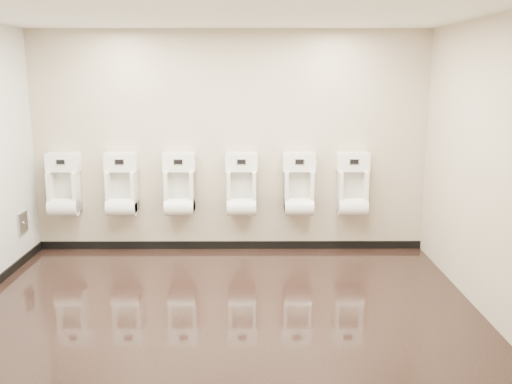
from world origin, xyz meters
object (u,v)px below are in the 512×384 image
at_px(urinal_1, 122,189).
at_px(urinal_2, 179,189).
at_px(access_panel, 23,223).
at_px(urinal_4, 299,189).
at_px(urinal_5, 353,189).
at_px(urinal_0, 64,189).
at_px(urinal_3, 242,189).

xyz_separation_m(urinal_1, urinal_2, (0.73, 0.00, 0.00)).
xyz_separation_m(access_panel, urinal_4, (3.36, 0.41, 0.33)).
distance_m(urinal_1, urinal_5, 2.92).
bearing_deg(urinal_4, access_panel, -173.01).
bearing_deg(urinal_5, urinal_0, 180.00).
distance_m(urinal_4, urinal_5, 0.68).
distance_m(access_panel, urinal_4, 3.40).
relative_size(urinal_0, urinal_1, 1.00).
distance_m(access_panel, urinal_5, 4.07).
height_order(urinal_2, urinal_4, same).
distance_m(urinal_0, urinal_3, 2.25).
relative_size(urinal_3, urinal_4, 1.00).
bearing_deg(urinal_3, urinal_2, 180.00).
xyz_separation_m(urinal_0, urinal_1, (0.73, 0.00, 0.00)).
bearing_deg(urinal_5, urinal_1, 180.00).
bearing_deg(urinal_1, urinal_2, 0.00).
xyz_separation_m(urinal_2, urinal_5, (2.19, 0.00, 0.00)).
relative_size(urinal_3, urinal_5, 1.00).
relative_size(urinal_4, urinal_5, 1.00).
bearing_deg(urinal_0, urinal_5, 0.00).
xyz_separation_m(urinal_1, urinal_4, (2.24, 0.00, 0.00)).
bearing_deg(urinal_5, urinal_3, 180.00).
relative_size(urinal_2, urinal_3, 1.00).
bearing_deg(urinal_2, urinal_4, 0.00).
relative_size(urinal_1, urinal_5, 1.00).
height_order(urinal_2, urinal_3, same).
bearing_deg(urinal_4, urinal_1, 180.00).
bearing_deg(urinal_3, urinal_5, 0.00).
height_order(access_panel, urinal_1, urinal_1).
relative_size(urinal_0, urinal_3, 1.00).
bearing_deg(access_panel, urinal_4, 6.99).
bearing_deg(urinal_2, urinal_1, 180.00).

